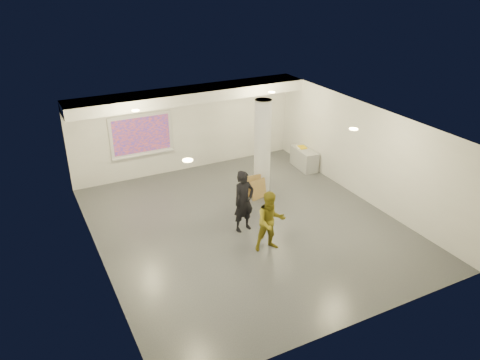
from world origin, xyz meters
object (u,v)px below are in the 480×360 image
projection_screen (141,135)px  man (271,221)px  column (262,146)px  woman (244,201)px  credenza (304,159)px

projection_screen → man: 6.02m
column → projection_screen: column is taller
woman → man: bearing=-91.9°
column → woman: 2.63m
credenza → projection_screen: bearing=165.8°
credenza → woman: (-3.88, -2.79, 0.52)m
column → credenza: 2.64m
woman → man: woman is taller
man → projection_screen: bearing=114.9°
column → woman: size_ratio=1.71×
credenza → woman: 4.81m
column → projection_screen: (-3.10, 2.65, 0.03)m
projection_screen → credenza: projection_screen is taller
column → projection_screen: 4.08m
projection_screen → credenza: 5.74m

